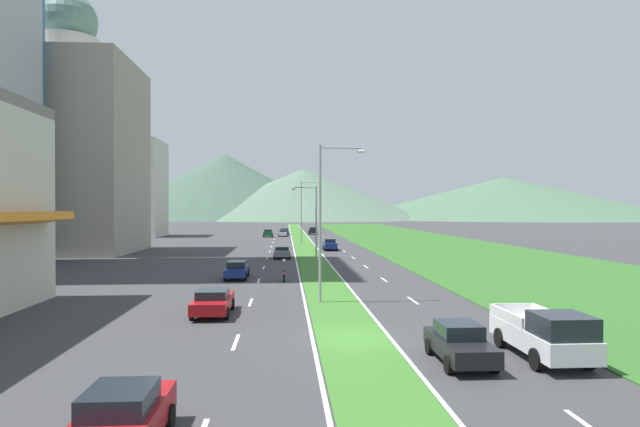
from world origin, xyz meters
TOP-DOWN VIEW (x-y plane):
  - ground_plane at (0.00, 0.00)m, footprint 600.00×600.00m
  - grass_median at (0.00, 60.00)m, footprint 3.20×240.00m
  - grass_verge_right at (20.60, 60.00)m, footprint 24.00×240.00m
  - lane_dash_left_2 at (-5.10, -0.19)m, footprint 0.16×2.80m
  - lane_dash_left_3 at (-5.10, 9.72)m, footprint 0.16×2.80m
  - lane_dash_left_4 at (-5.10, 19.63)m, footprint 0.16×2.80m
  - lane_dash_left_5 at (-5.10, 29.53)m, footprint 0.16×2.80m
  - lane_dash_left_6 at (-5.10, 39.44)m, footprint 0.16×2.80m
  - lane_dash_left_7 at (-5.10, 49.35)m, footprint 0.16×2.80m
  - lane_dash_left_8 at (-5.10, 59.26)m, footprint 0.16×2.80m
  - lane_dash_left_9 at (-5.10, 69.16)m, footprint 0.16×2.80m
  - lane_dash_left_10 at (-5.10, 79.07)m, footprint 0.16×2.80m
  - lane_dash_left_11 at (-5.10, 88.98)m, footprint 0.16×2.80m
  - lane_dash_right_2 at (5.10, -0.19)m, footprint 0.16×2.80m
  - lane_dash_right_3 at (5.10, 9.72)m, footprint 0.16×2.80m
  - lane_dash_right_4 at (5.10, 19.63)m, footprint 0.16×2.80m
  - lane_dash_right_5 at (5.10, 29.53)m, footprint 0.16×2.80m
  - lane_dash_right_6 at (5.10, 39.44)m, footprint 0.16×2.80m
  - lane_dash_right_7 at (5.10, 49.35)m, footprint 0.16×2.80m
  - lane_dash_right_8 at (5.10, 59.26)m, footprint 0.16×2.80m
  - lane_dash_right_9 at (5.10, 69.16)m, footprint 0.16×2.80m
  - lane_dash_right_10 at (5.10, 79.07)m, footprint 0.16×2.80m
  - lane_dash_right_11 at (5.10, 88.98)m, footprint 0.16×2.80m
  - edge_line_median_left at (-1.75, 60.00)m, footprint 0.16×240.00m
  - edge_line_median_right at (1.75, 60.00)m, footprint 0.16×240.00m
  - domed_building at (-31.75, 49.41)m, footprint 17.27×17.27m
  - midrise_colored at (-35.47, 91.60)m, footprint 12.80×12.80m
  - hill_far_left at (-38.99, 295.82)m, footprint 145.15×145.15m
  - hill_far_center at (7.19, 277.43)m, footprint 137.33×137.33m
  - hill_far_right at (132.34, 298.60)m, footprint 202.18×202.18m
  - street_lamp_near at (-0.51, 9.25)m, footprint 2.98×0.46m
  - street_lamp_mid at (0.14, 35.75)m, footprint 2.87×0.28m
  - street_lamp_far at (-0.04, 62.29)m, footprint 3.54×0.33m
  - car_0 at (-3.22, 97.14)m, footprint 2.01×4.22m
  - car_1 at (-6.91, 6.01)m, footprint 2.02×4.67m
  - car_2 at (-3.51, 89.81)m, footprint 1.86×4.17m
  - car_3 at (-3.35, 39.49)m, footprint 1.97×4.56m
  - car_4 at (3.30, 98.54)m, footprint 1.96×4.17m
  - car_5 at (3.59, -3.87)m, footprint 1.86×4.09m
  - car_6 at (-6.58, 87.73)m, footprint 1.99×4.03m
  - car_7 at (-6.99, 21.22)m, footprint 1.85×4.69m
  - car_8 at (-6.84, -10.58)m, footprint 1.90×4.13m
  - car_9 at (3.30, 51.32)m, footprint 1.88×4.64m
  - pickup_truck_0 at (6.99, -3.70)m, footprint 2.18×5.40m
  - motorcycle_rider at (-3.06, 19.32)m, footprint 0.36×2.00m

SIDE VIEW (x-z plane):
  - ground_plane at x=0.00m, z-range 0.00..0.00m
  - lane_dash_left_2 at x=-5.10m, z-range 0.00..0.01m
  - lane_dash_left_3 at x=-5.10m, z-range 0.00..0.01m
  - lane_dash_left_4 at x=-5.10m, z-range 0.00..0.01m
  - lane_dash_left_5 at x=-5.10m, z-range 0.00..0.01m
  - lane_dash_left_6 at x=-5.10m, z-range 0.00..0.01m
  - lane_dash_left_7 at x=-5.10m, z-range 0.00..0.01m
  - lane_dash_left_8 at x=-5.10m, z-range 0.00..0.01m
  - lane_dash_left_9 at x=-5.10m, z-range 0.00..0.01m
  - lane_dash_left_10 at x=-5.10m, z-range 0.00..0.01m
  - lane_dash_left_11 at x=-5.10m, z-range 0.00..0.01m
  - lane_dash_right_2 at x=5.10m, z-range 0.00..0.01m
  - lane_dash_right_3 at x=5.10m, z-range 0.00..0.01m
  - lane_dash_right_4 at x=5.10m, z-range 0.00..0.01m
  - lane_dash_right_5 at x=5.10m, z-range 0.00..0.01m
  - lane_dash_right_6 at x=5.10m, z-range 0.00..0.01m
  - lane_dash_right_7 at x=5.10m, z-range 0.00..0.01m
  - lane_dash_right_8 at x=5.10m, z-range 0.00..0.01m
  - lane_dash_right_9 at x=5.10m, z-range 0.00..0.01m
  - lane_dash_right_10 at x=5.10m, z-range 0.00..0.01m
  - lane_dash_right_11 at x=5.10m, z-range 0.00..0.01m
  - edge_line_median_left at x=-1.75m, z-range 0.00..0.01m
  - edge_line_median_right at x=1.75m, z-range 0.00..0.01m
  - grass_median at x=0.00m, z-range 0.00..0.06m
  - grass_verge_right at x=20.60m, z-range 0.00..0.06m
  - car_2 at x=-3.51m, z-range 0.02..1.41m
  - car_1 at x=-6.91m, z-range 0.03..1.42m
  - car_3 at x=-3.35m, z-range 0.03..1.42m
  - car_7 at x=-6.99m, z-range 0.01..1.48m
  - motorcycle_rider at x=-3.06m, z-range -0.15..1.65m
  - car_5 at x=3.59m, z-range 0.01..1.50m
  - car_0 at x=-3.22m, z-range 0.03..1.48m
  - car_8 at x=-6.84m, z-range 0.01..1.58m
  - car_6 at x=-6.58m, z-range 0.01..1.59m
  - car_9 at x=3.30m, z-range 0.01..1.61m
  - car_4 at x=3.30m, z-range 0.00..1.63m
  - pickup_truck_0 at x=6.99m, z-range -0.02..1.98m
  - street_lamp_mid at x=0.14m, z-range 0.67..9.02m
  - street_lamp_near at x=-0.51m, z-range 0.71..10.43m
  - street_lamp_far at x=-0.04m, z-range 0.78..10.99m
  - midrise_colored at x=-35.47m, z-range 0.00..20.28m
  - hill_far_right at x=132.34m, z-range 0.00..25.47m
  - domed_building at x=-31.75m, z-range -3.26..31.19m
  - hill_far_center at x=7.19m, z-range 0.00..28.60m
  - hill_far_left at x=-38.99m, z-range 0.00..38.34m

